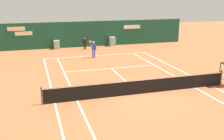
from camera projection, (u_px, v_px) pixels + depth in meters
The scene contains 7 objects.
ground_plane at pixel (137, 91), 17.54m from camera, with size 80.00×80.00×0.01m.
tennis_net at pixel (140, 86), 16.87m from camera, with size 12.10×0.10×1.07m.
sponsor_back_wall at pixel (86, 34), 32.27m from camera, with size 25.00×1.02×3.03m.
player_on_baseline at pixel (93, 48), 26.61m from camera, with size 0.81×0.65×1.84m.
ball_kid_left_post at pixel (85, 43), 30.80m from camera, with size 0.45×0.19×1.34m.
tennis_ball_near_service_line at pixel (73, 67), 23.17m from camera, with size 0.07×0.07×0.07m, color #CCE033.
tennis_ball_by_sideline at pixel (85, 69), 22.58m from camera, with size 0.07×0.07×0.07m, color #CCE033.
Camera 1 is at (-6.30, -14.80, 6.02)m, focal length 43.20 mm.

